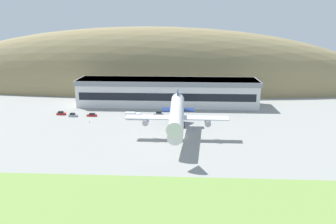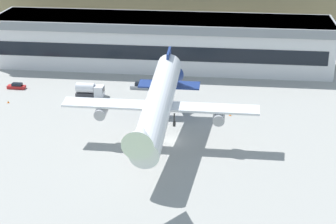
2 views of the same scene
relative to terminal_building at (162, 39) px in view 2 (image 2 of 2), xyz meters
The scene contains 9 objects.
ground_plane 50.78m from the terminal_building, 80.25° to the right, with size 406.46×406.46×0.00m, color gray.
hill_backdrop 44.21m from the terminal_building, 110.83° to the left, with size 298.52×50.12×79.77m, color #8E7F56.
terminal_building is the anchor object (origin of this frame).
cargo_airplane 52.22m from the terminal_building, 83.13° to the right, with size 38.35×48.52×11.70m.
service_car_2 41.90m from the terminal_building, 145.24° to the right, with size 4.53×1.74×1.42m.
service_car_3 21.28m from the terminal_building, 99.12° to the right, with size 4.59×1.99×1.58m.
fuel_truck 30.84m from the terminal_building, 118.16° to the right, with size 6.87×2.56×3.31m.
traffic_cone_0 40.92m from the terminal_building, 60.38° to the right, with size 0.52×0.52×0.58m.
traffic_cone_1 47.04m from the terminal_building, 133.95° to the right, with size 0.52×0.52×0.58m.
Camera 2 is at (11.44, -101.75, 47.79)m, focal length 60.00 mm.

